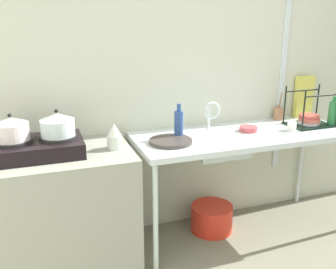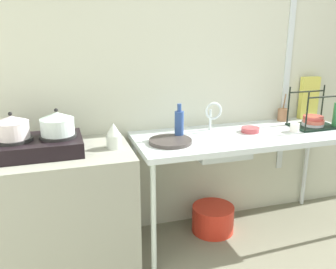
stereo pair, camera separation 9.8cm
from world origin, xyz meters
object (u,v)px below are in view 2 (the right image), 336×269
object	(u,v)px
bottle_by_sink	(179,124)
frying_pan	(170,141)
bucket_on_floor	(213,219)
faucet	(213,112)
cup_by_rack	(295,127)
small_bowl_on_drainboard	(250,130)
utensil_jar	(283,115)
percolator	(114,136)
dish_rack	(313,121)
cereal_box	(309,98)
pot_on_right_burner	(57,123)
stove	(37,145)
pot_on_left_burner	(12,127)
sink_basin	(218,146)

from	to	relation	value
bottle_by_sink	frying_pan	bearing A→B (deg)	-136.03
frying_pan	bucket_on_floor	bearing A→B (deg)	18.18
faucet	cup_by_rack	world-z (taller)	faucet
faucet	small_bowl_on_drainboard	bearing A→B (deg)	-21.58
faucet	utensil_jar	bearing A→B (deg)	9.87
small_bowl_on_drainboard	utensil_jar	size ratio (longest dim) A/B	0.58
percolator	dish_rack	xyz separation A→B (m)	(1.58, 0.05, -0.04)
bottle_by_sink	bucket_on_floor	size ratio (longest dim) A/B	0.75
percolator	utensil_jar	distance (m)	1.50
bottle_by_sink	cereal_box	xyz separation A→B (m)	(1.24, 0.23, 0.07)
dish_rack	pot_on_right_burner	bearing A→B (deg)	-179.60
pot_on_right_burner	frying_pan	xyz separation A→B (m)	(0.73, -0.05, -0.17)
stove	frying_pan	distance (m)	0.86
frying_pan	small_bowl_on_drainboard	distance (m)	0.66
bottle_by_sink	dish_rack	bearing A→B (deg)	-1.55
cereal_box	utensil_jar	bearing A→B (deg)	-173.64
pot_on_right_burner	faucet	size ratio (longest dim) A/B	0.93
stove	bottle_by_sink	world-z (taller)	bottle_by_sink
stove	small_bowl_on_drainboard	distance (m)	1.52
percolator	small_bowl_on_drainboard	distance (m)	1.04
pot_on_left_burner	stove	bearing A→B (deg)	0.00
bottle_by_sink	cereal_box	distance (m)	1.27
cup_by_rack	utensil_jar	world-z (taller)	utensil_jar
percolator	utensil_jar	bearing A→B (deg)	11.12
small_bowl_on_drainboard	bucket_on_floor	distance (m)	0.78
pot_on_left_burner	cup_by_rack	bearing A→B (deg)	-1.69
small_bowl_on_drainboard	bucket_on_floor	bearing A→B (deg)	167.59
frying_pan	sink_basin	bearing A→B (deg)	4.50
pot_on_right_burner	sink_basin	size ratio (longest dim) A/B	0.55
pot_on_right_burner	frying_pan	bearing A→B (deg)	-3.68
small_bowl_on_drainboard	cereal_box	size ratio (longest dim) A/B	0.38
dish_rack	cup_by_rack	size ratio (longest dim) A/B	4.91
sink_basin	utensil_jar	size ratio (longest dim) A/B	1.66
cereal_box	pot_on_left_burner	bearing A→B (deg)	-170.65
pot_on_right_burner	dish_rack	size ratio (longest dim) A/B	0.62
frying_pan	dish_rack	bearing A→B (deg)	2.88
percolator	bottle_by_sink	size ratio (longest dim) A/B	0.68
bottle_by_sink	utensil_jar	xyz separation A→B (m)	(0.99, 0.21, -0.05)
percolator	faucet	bearing A→B (deg)	12.22
pot_on_left_burner	bucket_on_floor	bearing A→B (deg)	3.49
faucet	cup_by_rack	bearing A→B (deg)	-18.04
dish_rack	small_bowl_on_drainboard	world-z (taller)	dish_rack
pot_on_right_burner	small_bowl_on_drainboard	distance (m)	1.39
pot_on_right_burner	sink_basin	bearing A→B (deg)	-0.90
utensil_jar	cereal_box	bearing A→B (deg)	3.63
percolator	bottle_by_sink	world-z (taller)	bottle_by_sink
stove	percolator	xyz separation A→B (m)	(0.48, -0.03, 0.03)
small_bowl_on_drainboard	utensil_jar	bearing A→B (deg)	27.56
stove	bucket_on_floor	distance (m)	1.48
pot_on_left_burner	sink_basin	distance (m)	1.39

